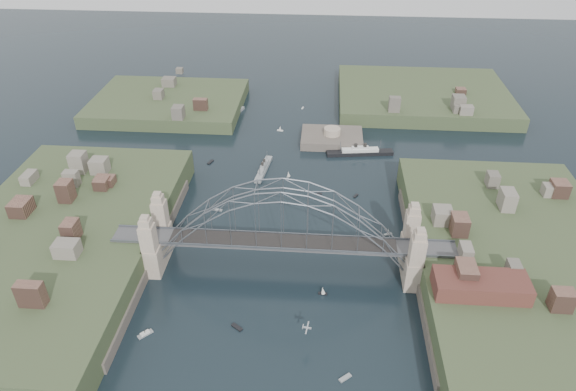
{
  "coord_description": "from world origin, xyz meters",
  "views": [
    {
      "loc": [
        8.93,
        -99.19,
        87.17
      ],
      "look_at": [
        0.0,
        18.0,
        10.0
      ],
      "focal_mm": 32.33,
      "sensor_mm": 36.0,
      "label": 1
    }
  ],
  "objects_px": {
    "wharf_shed": "(481,286)",
    "naval_cruiser_near": "(264,169)",
    "bridge": "(282,228)",
    "naval_cruiser_far": "(234,114)",
    "ocean_liner": "(360,152)",
    "fort_island": "(332,143)"
  },
  "relations": [
    {
      "from": "bridge",
      "to": "naval_cruiser_near",
      "type": "xyz_separation_m",
      "value": [
        -10.36,
        47.54,
        -11.55
      ]
    },
    {
      "from": "naval_cruiser_near",
      "to": "ocean_liner",
      "type": "xyz_separation_m",
      "value": [
        32.18,
        13.59,
        0.11
      ]
    },
    {
      "from": "wharf_shed",
      "to": "ocean_liner",
      "type": "bearing_deg",
      "value": 106.45
    },
    {
      "from": "bridge",
      "to": "wharf_shed",
      "type": "relative_size",
      "value": 4.2
    },
    {
      "from": "bridge",
      "to": "ocean_liner",
      "type": "relative_size",
      "value": 3.59
    },
    {
      "from": "naval_cruiser_near",
      "to": "wharf_shed",
      "type": "bearing_deg",
      "value": -48.54
    },
    {
      "from": "naval_cruiser_near",
      "to": "ocean_liner",
      "type": "height_order",
      "value": "ocean_liner"
    },
    {
      "from": "naval_cruiser_far",
      "to": "ocean_liner",
      "type": "height_order",
      "value": "ocean_liner"
    },
    {
      "from": "wharf_shed",
      "to": "naval_cruiser_near",
      "type": "xyz_separation_m",
      "value": [
        -54.36,
        61.54,
        -9.23
      ]
    },
    {
      "from": "fort_island",
      "to": "naval_cruiser_near",
      "type": "distance_m",
      "value": 31.71
    },
    {
      "from": "bridge",
      "to": "fort_island",
      "type": "bearing_deg",
      "value": 80.27
    },
    {
      "from": "bridge",
      "to": "naval_cruiser_far",
      "type": "distance_m",
      "value": 94.3
    },
    {
      "from": "naval_cruiser_near",
      "to": "naval_cruiser_far",
      "type": "distance_m",
      "value": 45.27
    },
    {
      "from": "fort_island",
      "to": "ocean_liner",
      "type": "relative_size",
      "value": 0.94
    },
    {
      "from": "naval_cruiser_near",
      "to": "bridge",
      "type": "bearing_deg",
      "value": -77.71
    },
    {
      "from": "wharf_shed",
      "to": "naval_cruiser_near",
      "type": "bearing_deg",
      "value": 131.46
    },
    {
      "from": "bridge",
      "to": "naval_cruiser_near",
      "type": "distance_m",
      "value": 50.01
    },
    {
      "from": "wharf_shed",
      "to": "ocean_liner",
      "type": "relative_size",
      "value": 0.86
    },
    {
      "from": "wharf_shed",
      "to": "bridge",
      "type": "bearing_deg",
      "value": 162.35
    },
    {
      "from": "wharf_shed",
      "to": "ocean_liner",
      "type": "height_order",
      "value": "wharf_shed"
    },
    {
      "from": "fort_island",
      "to": "wharf_shed",
      "type": "distance_m",
      "value": 90.48
    },
    {
      "from": "bridge",
      "to": "naval_cruiser_far",
      "type": "relative_size",
      "value": 5.54
    }
  ]
}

